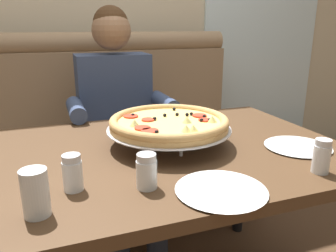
# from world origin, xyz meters

# --- Properties ---
(booth_bench) EXTENTS (1.67, 0.78, 1.13)m
(booth_bench) POSITION_xyz_m (0.00, 0.93, 0.40)
(booth_bench) COLOR #937556
(booth_bench) RESTS_ON ground_plane
(dining_table) EXTENTS (1.30, 0.93, 0.74)m
(dining_table) POSITION_xyz_m (0.00, 0.00, 0.65)
(dining_table) COLOR #4C331E
(dining_table) RESTS_ON ground_plane
(diner_main) EXTENTS (0.54, 0.64, 1.27)m
(diner_main) POSITION_xyz_m (-0.05, 0.67, 0.71)
(diner_main) COLOR #2D3342
(diner_main) RESTS_ON ground_plane
(pizza) EXTENTS (0.47, 0.47, 0.12)m
(pizza) POSITION_xyz_m (0.01, 0.03, 0.82)
(pizza) COLOR silver
(pizza) RESTS_ON dining_table
(shaker_pepper_flakes) EXTENTS (0.05, 0.05, 0.10)m
(shaker_pepper_flakes) POSITION_xyz_m (-0.36, -0.22, 0.78)
(shaker_pepper_flakes) COLOR white
(shaker_pepper_flakes) RESTS_ON dining_table
(shaker_parmesan) EXTENTS (0.06, 0.06, 0.10)m
(shaker_parmesan) POSITION_xyz_m (-0.17, -0.27, 0.78)
(shaker_parmesan) COLOR white
(shaker_parmesan) RESTS_ON dining_table
(shaker_oregano) EXTENTS (0.05, 0.05, 0.11)m
(shaker_oregano) POSITION_xyz_m (0.37, -0.36, 0.78)
(shaker_oregano) COLOR white
(shaker_oregano) RESTS_ON dining_table
(plate_near_left) EXTENTS (0.25, 0.25, 0.02)m
(plate_near_left) POSITION_xyz_m (0.02, -0.37, 0.75)
(plate_near_left) COLOR white
(plate_near_left) RESTS_ON dining_table
(plate_near_right) EXTENTS (0.24, 0.24, 0.02)m
(plate_near_right) POSITION_xyz_m (0.45, -0.16, 0.75)
(plate_near_right) COLOR white
(plate_near_right) RESTS_ON dining_table
(drinking_glass) EXTENTS (0.06, 0.06, 0.12)m
(drinking_glass) POSITION_xyz_m (-0.45, -0.32, 0.79)
(drinking_glass) COLOR silver
(drinking_glass) RESTS_ON dining_table
(patio_chair) EXTENTS (0.43, 0.43, 0.86)m
(patio_chair) POSITION_xyz_m (1.40, 2.11, 0.52)
(patio_chair) COLOR black
(patio_chair) RESTS_ON ground_plane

